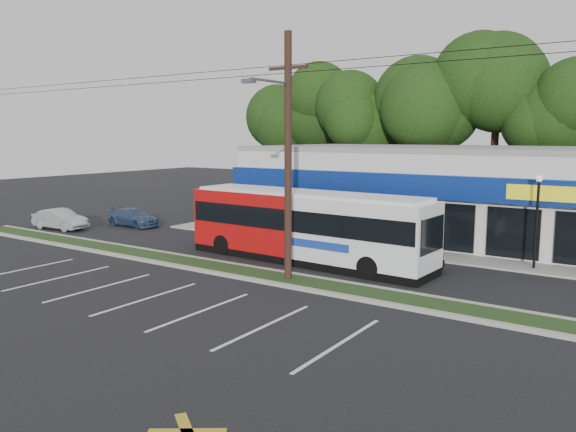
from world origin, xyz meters
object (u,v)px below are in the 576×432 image
(car_dark, at_px, (397,254))
(metrobus, at_px, (307,225))
(car_silver, at_px, (60,219))
(pedestrian_b, at_px, (434,253))
(utility_pole, at_px, (284,150))
(lamp_post, at_px, (537,211))
(car_blue, at_px, (133,217))
(pedestrian_a, at_px, (426,242))

(car_dark, bearing_deg, metrobus, 95.22)
(car_silver, height_order, pedestrian_b, pedestrian_b)
(car_silver, bearing_deg, utility_pole, -102.42)
(lamp_post, xyz_separation_m, car_silver, (-27.39, -5.30, -2.02))
(pedestrian_b, bearing_deg, lamp_post, -129.32)
(lamp_post, height_order, metrobus, lamp_post)
(utility_pole, bearing_deg, car_silver, 172.37)
(metrobus, bearing_deg, car_silver, -174.18)
(utility_pole, xyz_separation_m, car_silver, (-19.22, 2.57, -4.77))
(metrobus, xyz_separation_m, car_dark, (4.17, 1.00, -1.07))
(metrobus, bearing_deg, lamp_post, 27.42)
(metrobus, bearing_deg, car_blue, 173.33)
(car_dark, bearing_deg, pedestrian_b, -79.42)
(lamp_post, bearing_deg, utility_pole, -136.05)
(car_silver, bearing_deg, pedestrian_b, -88.74)
(lamp_post, distance_m, car_dark, 6.42)
(car_silver, bearing_deg, car_blue, -43.87)
(car_blue, bearing_deg, pedestrian_b, -90.65)
(car_blue, relative_size, pedestrian_a, 2.46)
(utility_pole, bearing_deg, lamp_post, 43.95)
(pedestrian_b, bearing_deg, pedestrian_a, -48.91)
(metrobus, height_order, car_silver, metrobus)
(utility_pole, relative_size, car_dark, 11.92)
(car_silver, bearing_deg, pedestrian_a, -82.23)
(car_dark, bearing_deg, car_silver, 86.88)
(metrobus, distance_m, car_blue, 15.47)
(lamp_post, xyz_separation_m, metrobus, (-9.32, -4.30, -0.89))
(metrobus, distance_m, car_dark, 4.42)
(pedestrian_b, bearing_deg, car_blue, 10.51)
(metrobus, distance_m, pedestrian_b, 5.97)
(utility_pole, height_order, lamp_post, utility_pole)
(lamp_post, distance_m, car_blue, 24.70)
(car_silver, distance_m, pedestrian_b, 23.89)
(car_blue, bearing_deg, pedestrian_a, -83.59)
(metrobus, bearing_deg, utility_pole, -69.45)
(lamp_post, height_order, car_silver, lamp_post)
(car_dark, bearing_deg, lamp_post, -65.60)
(car_dark, xyz_separation_m, car_blue, (-19.40, 1.50, -0.13))
(utility_pole, xyz_separation_m, car_blue, (-16.38, 6.07, -4.83))
(metrobus, relative_size, car_dark, 3.01)
(car_dark, height_order, pedestrian_a, pedestrian_a)
(pedestrian_b, bearing_deg, car_dark, 32.04)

